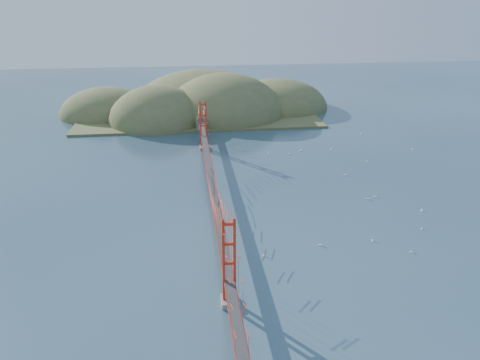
{
  "coord_description": "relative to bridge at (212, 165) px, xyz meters",
  "views": [
    {
      "loc": [
        -4.53,
        -77.13,
        35.89
      ],
      "look_at": [
        5.02,
        0.0,
        3.9
      ],
      "focal_mm": 35.0,
      "sensor_mm": 36.0,
      "label": 1
    }
  ],
  "objects": [
    {
      "name": "sailboat_14",
      "position": [
        32.62,
        -15.03,
        -6.87
      ],
      "size": [
        0.52,
        0.52,
        0.56
      ],
      "color": "white",
      "rests_on": "ground"
    },
    {
      "name": "sailboat_16",
      "position": [
        28.14,
        9.2,
        -6.86
      ],
      "size": [
        0.65,
        0.65,
        0.68
      ],
      "color": "white",
      "rests_on": "ground"
    },
    {
      "name": "sailboat_9",
      "position": [
        49.56,
        23.09,
        -6.86
      ],
      "size": [
        0.57,
        0.59,
        0.66
      ],
      "color": "white",
      "rests_on": "ground"
    },
    {
      "name": "sailboat_0",
      "position": [
        23.34,
        -17.63,
        -6.86
      ],
      "size": [
        0.53,
        0.57,
        0.64
      ],
      "color": "white",
      "rests_on": "ground"
    },
    {
      "name": "sailboat_3",
      "position": [
        14.71,
        24.22,
        -6.87
      ],
      "size": [
        0.54,
        0.47,
        0.62
      ],
      "color": "white",
      "rests_on": "ground"
    },
    {
      "name": "sailboat_15",
      "position": [
        30.33,
        25.96,
        -6.87
      ],
      "size": [
        0.4,
        0.5,
        0.59
      ],
      "color": "white",
      "rests_on": "ground"
    },
    {
      "name": "sailboat_7",
      "position": [
        22.68,
        25.25,
        -6.85
      ],
      "size": [
        0.62,
        0.51,
        0.73
      ],
      "color": "white",
      "rests_on": "ground"
    },
    {
      "name": "ground",
      "position": [
        0.0,
        -0.18,
        -7.01
      ],
      "size": [
        320.0,
        320.0,
        0.0
      ],
      "primitive_type": "plane",
      "color": "#2D495A",
      "rests_on": "ground"
    },
    {
      "name": "sailboat_1",
      "position": [
        30.06,
        -1.96,
        -6.86
      ],
      "size": [
        0.61,
        0.61,
        0.64
      ],
      "color": "white",
      "rests_on": "ground"
    },
    {
      "name": "far_headlands",
      "position": [
        2.21,
        68.33,
        -7.01
      ],
      "size": [
        84.0,
        58.0,
        25.0
      ],
      "color": "olive",
      "rests_on": "ground"
    },
    {
      "name": "sailboat_6",
      "position": [
        27.66,
        -21.57,
        -6.87
      ],
      "size": [
        0.53,
        0.53,
        0.57
      ],
      "color": "white",
      "rests_on": "ground"
    },
    {
      "name": "sailboat_extra_0",
      "position": [
        35.7,
        -8.88,
        -6.86
      ],
      "size": [
        0.54,
        0.45,
        0.63
      ],
      "color": "white",
      "rests_on": "ground"
    },
    {
      "name": "sailboat_10",
      "position": [
        6.0,
        -19.83,
        -6.86
      ],
      "size": [
        0.48,
        0.57,
        0.66
      ],
      "color": "white",
      "rests_on": "ground"
    },
    {
      "name": "sailboat_extra_1",
      "position": [
        15.02,
        -17.95,
        -6.85
      ],
      "size": [
        0.63,
        0.6,
        0.71
      ],
      "color": "white",
      "rests_on": "ground"
    },
    {
      "name": "sailboat_17",
      "position": [
        41.93,
        36.96,
        -6.87
      ],
      "size": [
        0.55,
        0.52,
        0.62
      ],
      "color": "white",
      "rests_on": "ground"
    },
    {
      "name": "sailboat_12",
      "position": [
        19.47,
        23.51,
        -6.86
      ],
      "size": [
        0.61,
        0.61,
        0.68
      ],
      "color": "white",
      "rests_on": "ground"
    },
    {
      "name": "sailboat_8",
      "position": [
        35.78,
        16.47,
        -6.86
      ],
      "size": [
        0.62,
        0.62,
        0.64
      ],
      "color": "white",
      "rests_on": "ground"
    },
    {
      "name": "bridge",
      "position": [
        0.0,
        0.0,
        0.0
      ],
      "size": [
        2.2,
        94.4,
        12.0
      ],
      "color": "gray",
      "rests_on": "ground"
    },
    {
      "name": "sailboat_2",
      "position": [
        28.21,
        -2.88,
        -6.85
      ],
      "size": [
        0.64,
        0.64,
        0.71
      ],
      "color": "white",
      "rests_on": "ground"
    }
  ]
}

